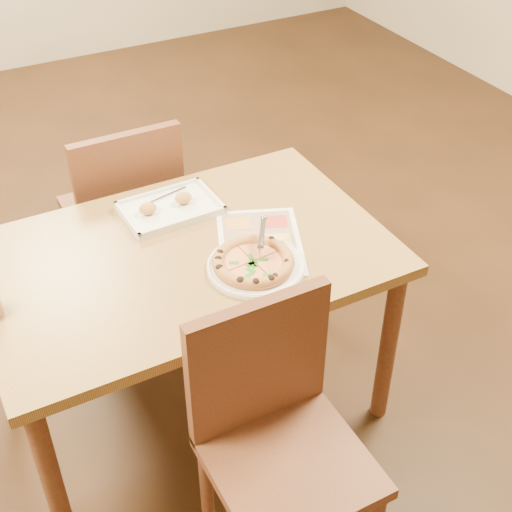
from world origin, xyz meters
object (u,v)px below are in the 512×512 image
chair_far (126,200)px  appetizer_tray (170,208)px  menu (260,242)px  pizza (253,262)px  dining_table (185,272)px  chair_near (273,414)px  pizza_cutter (262,237)px  plate (256,267)px

chair_far → appetizer_tray: bearing=97.4°
chair_far → menu: (0.24, -0.67, 0.16)m
pizza → appetizer_tray: appetizer_tray is taller
dining_table → menu: bearing=-16.6°
chair_near → appetizer_tray: 0.85m
dining_table → chair_far: (-0.00, 0.60, -0.07)m
dining_table → pizza_cutter: size_ratio=10.67×
dining_table → pizza: bearing=-49.8°
dining_table → plate: 0.27m
pizza → appetizer_tray: size_ratio=0.77×
chair_near → appetizer_tray: (0.05, 0.83, 0.17)m
plate → menu: (0.07, 0.11, -0.01)m
chair_near → pizza: chair_near is taller
plate → appetizer_tray: (-0.12, 0.42, 0.01)m
appetizer_tray → chair_near: bearing=-93.3°
plate → appetizer_tray: 0.43m
pizza → menu: (0.08, 0.11, -0.03)m
pizza → pizza_cutter: (0.05, 0.04, 0.05)m
chair_far → pizza_cutter: (0.21, -0.75, 0.24)m
chair_near → chair_far: size_ratio=1.00×
chair_near → menu: 0.60m
chair_far → pizza: 0.82m
appetizer_tray → chair_far: bearing=97.4°
pizza → menu: bearing=53.4°
plate → pizza: (-0.01, 0.00, 0.02)m
chair_far → pizza: bearing=101.2°
dining_table → appetizer_tray: 0.26m
menu → dining_table: bearing=163.4°
pizza_cutter → appetizer_tray: size_ratio=0.37×
pizza → appetizer_tray: bearing=104.6°
chair_far → menu: size_ratio=1.26×
chair_near → appetizer_tray: chair_near is taller
plate → pizza: 0.02m
dining_table → pizza: 0.27m
dining_table → pizza_cutter: 0.30m
pizza_cutter → menu: 0.11m
pizza_cutter → menu: (0.03, 0.07, -0.08)m
dining_table → menu: size_ratio=3.47×
chair_far → pizza: chair_far is taller
chair_far → plate: chair_far is taller
dining_table → pizza_cutter: bearing=-35.3°
dining_table → pizza_cutter: pizza_cutter is taller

